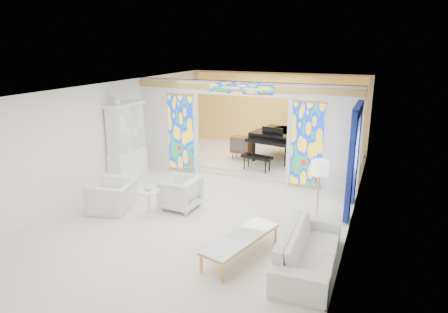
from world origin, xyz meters
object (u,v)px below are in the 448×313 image
at_px(armchair_right, 180,193).
at_px(grand_piano, 285,136).
at_px(china_cabinet, 127,142).
at_px(armchair_left, 114,195).
at_px(sofa, 309,249).
at_px(coffee_table, 241,239).
at_px(tv_console, 241,145).

xyz_separation_m(armchair_right, grand_piano, (1.48, 4.92, 0.59)).
distance_m(china_cabinet, armchair_left, 2.53).
height_order(sofa, coffee_table, sofa).
relative_size(grand_piano, tv_console, 3.95).
height_order(china_cabinet, tv_console, china_cabinet).
relative_size(china_cabinet, coffee_table, 1.32).
bearing_deg(armchair_left, coffee_table, 61.34).
xyz_separation_m(armchair_left, tv_console, (1.61, 4.98, 0.32)).
xyz_separation_m(coffee_table, tv_console, (-2.18, 5.95, 0.29)).
xyz_separation_m(china_cabinet, armchair_right, (2.59, -1.41, -0.76)).
distance_m(china_cabinet, coffee_table, 5.83).
bearing_deg(tv_console, armchair_left, -103.84).
xyz_separation_m(china_cabinet, grand_piano, (4.07, 3.50, -0.17)).
relative_size(armchair_left, coffee_table, 0.57).
relative_size(armchair_right, coffee_table, 0.44).
bearing_deg(china_cabinet, armchair_left, -63.11).
relative_size(armchair_right, tv_console, 1.13).
bearing_deg(armchair_right, coffee_table, 56.61).
distance_m(grand_piano, tv_console, 1.56).
distance_m(armchair_right, tv_console, 4.26).
bearing_deg(coffee_table, armchair_left, 165.63).
distance_m(armchair_left, armchair_right, 1.67).
relative_size(armchair_left, grand_piano, 0.37).
bearing_deg(china_cabinet, grand_piano, 40.70).
height_order(armchair_left, coffee_table, armchair_left).
height_order(armchair_right, grand_piano, grand_piano).
bearing_deg(grand_piano, sofa, -61.02).
relative_size(armchair_left, sofa, 0.46).
relative_size(china_cabinet, grand_piano, 0.87).
height_order(china_cabinet, coffee_table, china_cabinet).
xyz_separation_m(armchair_left, coffee_table, (3.79, -0.97, 0.02)).
xyz_separation_m(china_cabinet, sofa, (6.17, -2.96, -0.80)).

